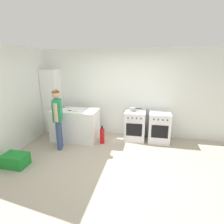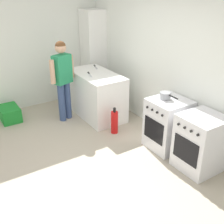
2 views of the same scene
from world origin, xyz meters
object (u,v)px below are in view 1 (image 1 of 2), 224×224
person (58,115)px  fire_extinguisher (102,136)px  recycling_crate_lower (15,160)px  pot (133,110)px  larder_cabinet (52,102)px  knife_carving (72,111)px  oven_left (135,125)px  knife_chef (65,107)px  oven_right (159,127)px

person → fire_extinguisher: person is taller
recycling_crate_lower → pot: bearing=39.3°
larder_cabinet → knife_carving: bearing=-33.1°
recycling_crate_lower → oven_left: bearing=38.9°
knife_chef → fire_extinguisher: knife_chef is taller
knife_chef → fire_extinguisher: 1.43m
oven_right → fire_extinguisher: size_ratio=1.70×
oven_right → knife_carving: (-2.39, -0.51, 0.48)m
person → larder_cabinet: 1.34m
oven_left → fire_extinguisher: size_ratio=1.70×
oven_right → person: 2.80m
oven_right → fire_extinguisher: oven_right is taller
recycling_crate_lower → larder_cabinet: (-0.21, 2.07, 0.86)m
knife_carving → fire_extinguisher: 1.08m
recycling_crate_lower → larder_cabinet: larder_cabinet is taller
knife_carving → knife_chef: bearing=137.4°
oven_left → knife_chef: knife_chef is taller
person → recycling_crate_lower: bearing=-119.8°
knife_carving → fire_extinguisher: bearing=2.5°
knife_chef → larder_cabinet: larder_cabinet is taller
oven_left → fire_extinguisher: oven_left is taller
oven_right → recycling_crate_lower: 3.70m
oven_left → oven_right: size_ratio=1.00×
larder_cabinet → recycling_crate_lower: bearing=-84.1°
fire_extinguisher → larder_cabinet: bearing=162.0°
oven_left → recycling_crate_lower: bearing=-141.1°
oven_right → person: (-2.57, -1.00, 0.50)m
knife_chef → larder_cabinet: 0.63m
oven_right → knife_carving: 2.49m
oven_right → knife_carving: size_ratio=2.62×
recycling_crate_lower → knife_carving: bearing=63.2°
knife_carving → larder_cabinet: size_ratio=0.16×
knife_chef → larder_cabinet: (-0.56, 0.27, 0.10)m
oven_left → knife_carving: knife_carving is taller
person → fire_extinguisher: size_ratio=3.14×
pot → person: person is taller
oven_right → larder_cabinet: size_ratio=0.42×
larder_cabinet → oven_left: bearing=-2.2°
larder_cabinet → person: bearing=-55.1°
knife_carving → knife_chef: (-0.38, 0.35, 0.00)m
larder_cabinet → fire_extinguisher: bearing=-18.0°
oven_right → larder_cabinet: bearing=178.2°
knife_carving → pot: bearing=16.4°
pot → oven_right: bearing=2.5°
fire_extinguisher → oven_right: bearing=17.1°
knife_carving → oven_right: bearing=12.1°
fire_extinguisher → oven_left: bearing=28.8°
pot → knife_chef: (-2.01, -0.13, -0.00)m
knife_chef → pot: bearing=3.7°
oven_left → pot: (-0.08, -0.03, 0.48)m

